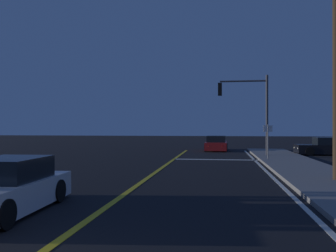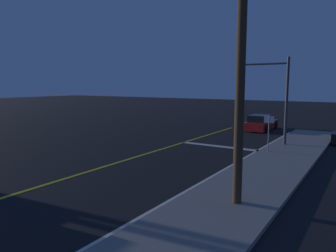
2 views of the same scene
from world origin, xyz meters
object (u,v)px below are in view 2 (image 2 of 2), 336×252
(car_distant_tail_red, at_px, (261,123))
(traffic_signal_near_right, at_px, (268,88))
(utility_pole_right, at_px, (242,36))
(street_sign_corner, at_px, (269,128))

(car_distant_tail_red, bearing_deg, traffic_signal_near_right, -69.10)
(traffic_signal_near_right, bearing_deg, utility_pole_right, 101.39)
(car_distant_tail_red, height_order, traffic_signal_near_right, traffic_signal_near_right)
(car_distant_tail_red, xyz_separation_m, traffic_signal_near_right, (2.34, -6.61, 3.21))
(car_distant_tail_red, distance_m, utility_pole_right, 19.34)
(traffic_signal_near_right, xyz_separation_m, street_sign_corner, (0.92, -2.80, -2.27))
(utility_pole_right, xyz_separation_m, street_sign_corner, (-1.40, 8.70, -3.97))
(traffic_signal_near_right, xyz_separation_m, utility_pole_right, (2.32, -11.50, 1.71))
(traffic_signal_near_right, distance_m, utility_pole_right, 11.86)
(traffic_signal_near_right, bearing_deg, car_distant_tail_red, -70.47)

